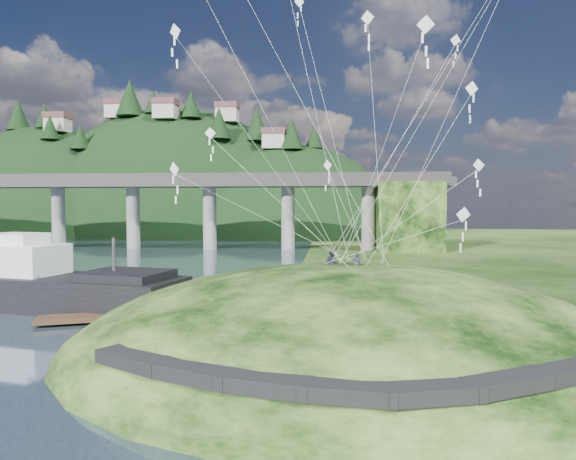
{
  "coord_description": "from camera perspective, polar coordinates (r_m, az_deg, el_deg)",
  "views": [
    {
      "loc": [
        6.78,
        -29.47,
        8.76
      ],
      "look_at": [
        4.0,
        6.0,
        7.0
      ],
      "focal_mm": 32.0,
      "sensor_mm": 36.0,
      "label": 1
    }
  ],
  "objects": [
    {
      "name": "bridge",
      "position": [
        104.94,
        -14.01,
        3.27
      ],
      "size": [
        160.0,
        11.0,
        15.0
      ],
      "color": "#2D2B2B",
      "rests_on": "ground"
    },
    {
      "name": "kite_swarm",
      "position": [
        33.03,
        8.76,
        18.83
      ],
      "size": [
        19.73,
        13.75,
        20.93
      ],
      "color": "white",
      "rests_on": "ground"
    },
    {
      "name": "footpath",
      "position": [
        20.83,
        6.36,
        -15.88
      ],
      "size": [
        22.29,
        5.84,
        0.83
      ],
      "color": "black",
      "rests_on": "ground"
    },
    {
      "name": "kite_flyers",
      "position": [
        33.18,
        5.57,
        -2.22
      ],
      "size": [
        2.44,
        2.25,
        1.82
      ],
      "color": "#272A34",
      "rests_on": "ground"
    },
    {
      "name": "ground",
      "position": [
        31.48,
        -8.37,
        -13.36
      ],
      "size": [
        320.0,
        320.0,
        0.0
      ],
      "primitive_type": "plane",
      "color": "black",
      "rests_on": "ground"
    },
    {
      "name": "grass_hill",
      "position": [
        33.12,
        6.6,
        -15.23
      ],
      "size": [
        36.0,
        32.0,
        13.0
      ],
      "color": "black",
      "rests_on": "ground"
    },
    {
      "name": "far_ridge",
      "position": [
        160.6,
        -13.84,
        -3.03
      ],
      "size": [
        153.0,
        70.0,
        94.5
      ],
      "color": "black",
      "rests_on": "ground"
    },
    {
      "name": "work_barge",
      "position": [
        48.35,
        -25.39,
        -5.4
      ],
      "size": [
        24.37,
        11.25,
        8.24
      ],
      "color": "black",
      "rests_on": "ground"
    },
    {
      "name": "wooden_dock",
      "position": [
        40.88,
        -16.78,
        -9.05
      ],
      "size": [
        13.5,
        6.65,
        0.97
      ],
      "color": "#362316",
      "rests_on": "ground"
    }
  ]
}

